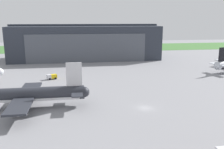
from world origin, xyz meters
name	(u,v)px	position (x,y,z in m)	size (l,w,h in m)	color
ground_plane	(145,108)	(0.00, 0.00, 0.00)	(440.00, 440.00, 0.00)	gray
grass_field_strip	(97,48)	(0.00, 154.86, 0.04)	(440.00, 56.00, 0.08)	#417436
maintenance_hangar	(86,42)	(-12.66, 94.40, 10.78)	(93.53, 30.61, 22.48)	#2D333D
airliner_near_left	(23,95)	(-35.50, 5.31, 4.01)	(39.09, 29.44, 13.29)	#282B33
pushback_tractor	(52,76)	(-30.30, 40.11, 1.24)	(4.69, 3.68, 2.23)	silver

